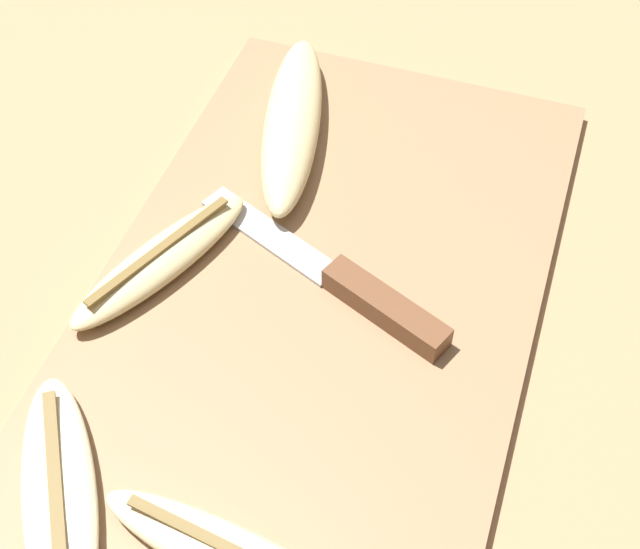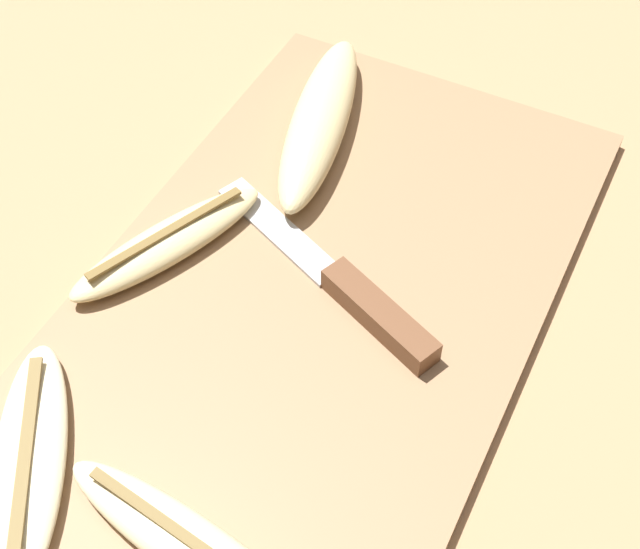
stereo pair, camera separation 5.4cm
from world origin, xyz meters
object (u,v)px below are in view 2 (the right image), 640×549
at_px(banana_cream_curved, 192,548).
at_px(banana_ripe_center, 320,121).
at_px(knife, 359,298).
at_px(banana_mellow_near, 168,243).
at_px(banana_pale_long, 30,460).

height_order(banana_cream_curved, banana_ripe_center, banana_ripe_center).
height_order(knife, banana_mellow_near, banana_mellow_near).
xyz_separation_m(knife, banana_ripe_center, (0.14, 0.10, 0.01)).
xyz_separation_m(knife, banana_cream_curved, (-0.20, 0.01, 0.00)).
height_order(banana_pale_long, banana_ripe_center, banana_ripe_center).
distance_m(banana_cream_curved, banana_mellow_near, 0.22).
distance_m(knife, banana_mellow_near, 0.14).
distance_m(banana_cream_curved, banana_pale_long, 0.11).
distance_m(knife, banana_pale_long, 0.23).
height_order(knife, banana_cream_curved, banana_cream_curved).
relative_size(banana_ripe_center, banana_mellow_near, 1.30).
bearing_deg(banana_cream_curved, banana_pale_long, 88.78).
bearing_deg(knife, banana_pale_long, 171.10).
bearing_deg(banana_ripe_center, knife, -144.01).
relative_size(banana_pale_long, banana_mellow_near, 1.00).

